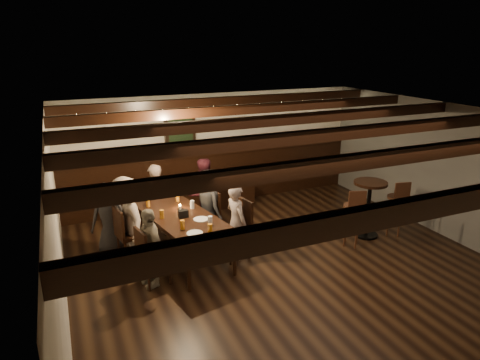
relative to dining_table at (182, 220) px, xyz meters
name	(u,v)px	position (x,y,z in m)	size (l,w,h in m)	color
room	(225,172)	(1.13, 0.97, 0.39)	(7.00, 7.00, 7.00)	black
dining_table	(182,220)	(0.00, 0.00, 0.00)	(1.26, 2.13, 0.75)	black
chair_left_near	(131,243)	(-0.79, 0.30, -0.40)	(0.49, 0.49, 0.92)	black
chair_left_far	(153,267)	(-0.62, -0.58, -0.41)	(0.48, 0.48, 0.89)	black
chair_right_near	(207,224)	(0.62, 0.58, -0.42)	(0.47, 0.47, 0.87)	black
chair_right_far	(235,240)	(0.79, -0.30, -0.38)	(0.53, 0.53, 0.99)	black
person_bench_left	(109,218)	(-1.06, 0.71, -0.07)	(0.60, 0.39, 1.23)	#252527
person_bench_centre	(155,201)	(-0.20, 1.03, 0.00)	(0.50, 0.33, 1.37)	slate
person_bench_right	(203,194)	(0.71, 1.06, 0.00)	(0.66, 0.52, 1.36)	#4C1A26
person_left_near	(127,220)	(-0.82, 0.30, 0.02)	(0.92, 0.53, 1.42)	gray
person_left_far	(150,247)	(-0.65, -0.59, -0.09)	(0.70, 0.29, 1.19)	gray
person_right_near	(208,204)	(0.65, 0.59, -0.04)	(0.63, 0.41, 1.29)	#28282B
person_right_far	(236,222)	(0.82, -0.30, -0.06)	(0.46, 0.30, 1.26)	gray
pint_a	(148,203)	(-0.41, 0.63, 0.13)	(0.07, 0.07, 0.14)	#BF7219
pint_b	(177,197)	(0.12, 0.69, 0.13)	(0.07, 0.07, 0.14)	#BF7219
pint_c	(162,214)	(-0.31, 0.04, 0.13)	(0.07, 0.07, 0.14)	#BF7219
pint_d	(192,204)	(0.26, 0.25, 0.13)	(0.07, 0.07, 0.14)	silver
pint_e	(182,225)	(-0.13, -0.48, 0.13)	(0.07, 0.07, 0.14)	#BF7219
pint_f	(210,221)	(0.30, -0.50, 0.13)	(0.07, 0.07, 0.14)	silver
pint_g	(210,229)	(0.20, -0.78, 0.13)	(0.07, 0.07, 0.14)	#BF7219
plate_near	(195,233)	(-0.01, -0.72, 0.07)	(0.24, 0.24, 0.01)	white
plate_far	(201,219)	(0.23, -0.26, 0.07)	(0.24, 0.24, 0.01)	white
condiment_caddy	(183,214)	(0.01, -0.05, 0.12)	(0.15, 0.10, 0.12)	black
candle	(180,207)	(0.06, 0.32, 0.09)	(0.05, 0.05, 0.05)	beige
high_top_table	(369,201)	(3.33, -0.51, 0.00)	(0.59, 0.59, 1.05)	black
bar_stool_left	(352,224)	(2.82, -0.72, -0.29)	(0.36, 0.38, 1.06)	#381E11
bar_stool_right	(395,215)	(3.83, -0.67, -0.29)	(0.35, 0.37, 1.06)	#381E11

